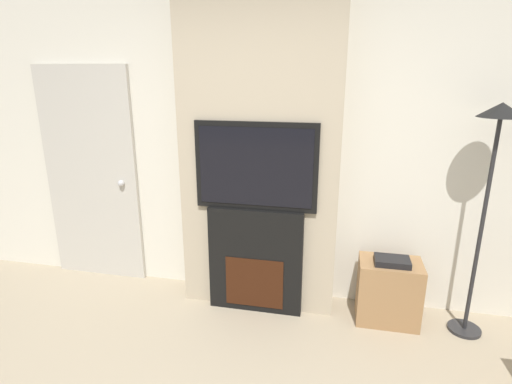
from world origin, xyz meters
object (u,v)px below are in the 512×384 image
Objects in this scene: fireplace at (256,260)px; television at (256,166)px; media_stand at (388,290)px; floor_lamp at (494,155)px.

television is (0.00, -0.00, 0.81)m from fireplace.
fireplace is 1.59× the size of media_stand.
television is at bearing -90.00° from fireplace.
fireplace is 0.51× the size of floor_lamp.
television reaches higher than fireplace.
television is 1.70m from floor_lamp.
television is at bearing -177.32° from media_stand.
fireplace is at bearing -179.21° from floor_lamp.
media_stand is at bearing 2.68° from television.
floor_lamp is at bearing -2.49° from media_stand.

